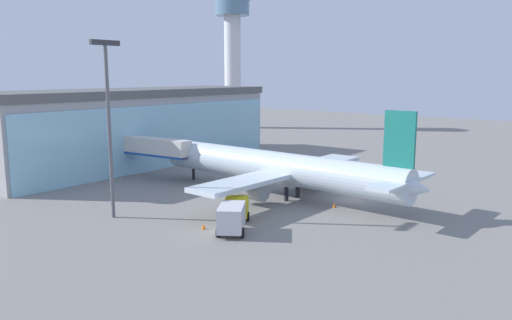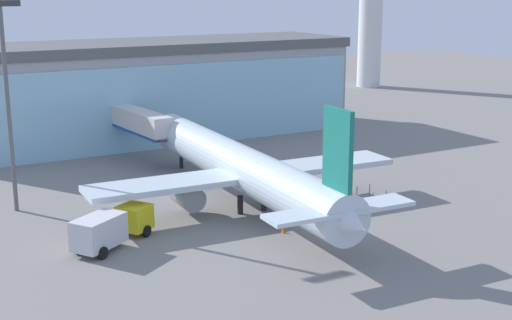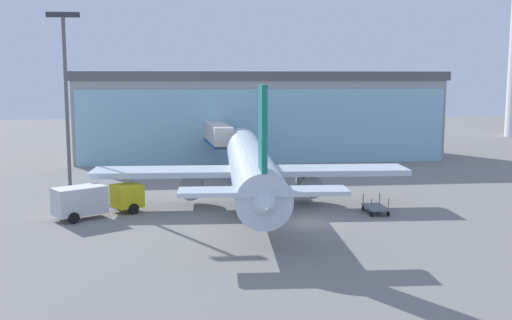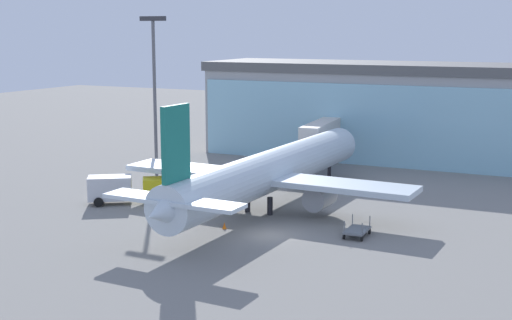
{
  "view_description": "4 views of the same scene",
  "coord_description": "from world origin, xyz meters",
  "px_view_note": "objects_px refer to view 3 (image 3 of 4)",
  "views": [
    {
      "loc": [
        -50.91,
        -26.28,
        14.41
      ],
      "look_at": [
        -6.62,
        9.05,
        4.66
      ],
      "focal_mm": 35.0,
      "sensor_mm": 36.0,
      "label": 1
    },
    {
      "loc": [
        -31.07,
        -45.4,
        18.82
      ],
      "look_at": [
        -2.06,
        8.52,
        3.78
      ],
      "focal_mm": 50.0,
      "sensor_mm": 36.0,
      "label": 2
    },
    {
      "loc": [
        -8.18,
        -45.46,
        11.4
      ],
      "look_at": [
        -3.33,
        7.43,
        4.01
      ],
      "focal_mm": 42.0,
      "sensor_mm": 36.0,
      "label": 3
    },
    {
      "loc": [
        23.25,
        -49.83,
        16.11
      ],
      "look_at": [
        -5.61,
        8.83,
        4.23
      ],
      "focal_mm": 50.0,
      "sensor_mm": 36.0,
      "label": 4
    }
  ],
  "objects_px": {
    "apron_light_mast": "(66,85)",
    "baggage_cart": "(375,207)",
    "safety_cone_wingtip": "(79,208)",
    "catering_truck": "(95,199)",
    "airplane": "(250,166)",
    "jet_bridge": "(216,134)",
    "safety_cone_nose": "(254,220)"
  },
  "relations": [
    {
      "from": "safety_cone_wingtip",
      "to": "apron_light_mast",
      "type": "bearing_deg",
      "value": 105.94
    },
    {
      "from": "airplane",
      "to": "safety_cone_nose",
      "type": "distance_m",
      "value": 8.52
    },
    {
      "from": "apron_light_mast",
      "to": "airplane",
      "type": "bearing_deg",
      "value": -23.97
    },
    {
      "from": "airplane",
      "to": "safety_cone_wingtip",
      "type": "xyz_separation_m",
      "value": [
        -14.84,
        -2.14,
        -3.15
      ]
    },
    {
      "from": "jet_bridge",
      "to": "catering_truck",
      "type": "xyz_separation_m",
      "value": [
        -10.55,
        -25.06,
        -2.85
      ]
    },
    {
      "from": "apron_light_mast",
      "to": "safety_cone_nose",
      "type": "relative_size",
      "value": 32.13
    },
    {
      "from": "safety_cone_wingtip",
      "to": "catering_truck",
      "type": "bearing_deg",
      "value": -51.0
    },
    {
      "from": "apron_light_mast",
      "to": "airplane",
      "type": "xyz_separation_m",
      "value": [
        17.7,
        -7.87,
        -7.14
      ]
    },
    {
      "from": "catering_truck",
      "to": "safety_cone_wingtip",
      "type": "height_order",
      "value": "catering_truck"
    },
    {
      "from": "apron_light_mast",
      "to": "baggage_cart",
      "type": "distance_m",
      "value": 32.39
    },
    {
      "from": "airplane",
      "to": "safety_cone_wingtip",
      "type": "distance_m",
      "value": 15.32
    },
    {
      "from": "jet_bridge",
      "to": "apron_light_mast",
      "type": "bearing_deg",
      "value": 124.25
    },
    {
      "from": "apron_light_mast",
      "to": "safety_cone_nose",
      "type": "distance_m",
      "value": 25.6
    },
    {
      "from": "apron_light_mast",
      "to": "safety_cone_wingtip",
      "type": "height_order",
      "value": "apron_light_mast"
    },
    {
      "from": "jet_bridge",
      "to": "safety_cone_nose",
      "type": "height_order",
      "value": "jet_bridge"
    },
    {
      "from": "apron_light_mast",
      "to": "safety_cone_nose",
      "type": "height_order",
      "value": "apron_light_mast"
    },
    {
      "from": "apron_light_mast",
      "to": "airplane",
      "type": "distance_m",
      "value": 20.64
    },
    {
      "from": "jet_bridge",
      "to": "airplane",
      "type": "xyz_separation_m",
      "value": [
        2.52,
        -20.73,
        -0.9
      ]
    },
    {
      "from": "apron_light_mast",
      "to": "airplane",
      "type": "height_order",
      "value": "apron_light_mast"
    },
    {
      "from": "airplane",
      "to": "safety_cone_nose",
      "type": "relative_size",
      "value": 68.75
    },
    {
      "from": "apron_light_mast",
      "to": "catering_truck",
      "type": "distance_m",
      "value": 15.9
    },
    {
      "from": "jet_bridge",
      "to": "safety_cone_nose",
      "type": "distance_m",
      "value": 29.0
    },
    {
      "from": "safety_cone_nose",
      "to": "safety_cone_wingtip",
      "type": "xyz_separation_m",
      "value": [
        -14.48,
        5.77,
        0.0
      ]
    },
    {
      "from": "baggage_cart",
      "to": "safety_cone_wingtip",
      "type": "relative_size",
      "value": 5.19
    },
    {
      "from": "apron_light_mast",
      "to": "baggage_cart",
      "type": "relative_size",
      "value": 6.19
    },
    {
      "from": "jet_bridge",
      "to": "airplane",
      "type": "bearing_deg",
      "value": -179.08
    },
    {
      "from": "catering_truck",
      "to": "safety_cone_wingtip",
      "type": "distance_m",
      "value": 3.06
    },
    {
      "from": "catering_truck",
      "to": "airplane",
      "type": "bearing_deg",
      "value": -15.86
    },
    {
      "from": "catering_truck",
      "to": "safety_cone_nose",
      "type": "xyz_separation_m",
      "value": [
        12.71,
        -3.58,
        -1.19
      ]
    },
    {
      "from": "apron_light_mast",
      "to": "airplane",
      "type": "relative_size",
      "value": 0.47
    },
    {
      "from": "airplane",
      "to": "jet_bridge",
      "type": "bearing_deg",
      "value": 8.44
    },
    {
      "from": "airplane",
      "to": "safety_cone_wingtip",
      "type": "bearing_deg",
      "value": 99.73
    }
  ]
}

